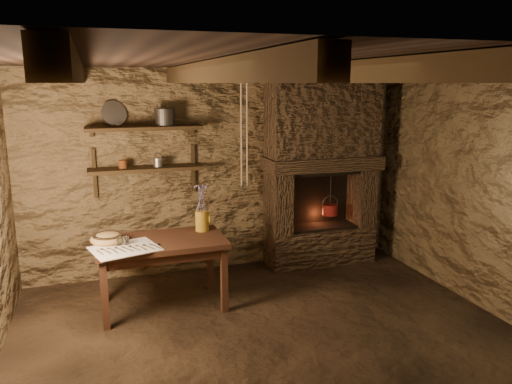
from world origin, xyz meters
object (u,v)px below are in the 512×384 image
object	(u,v)px
stoneware_jug	(202,211)
iron_stockpot	(165,118)
work_table	(162,271)
red_pot	(330,209)
wooden_bowl	(108,239)

from	to	relation	value
stoneware_jug	iron_stockpot	bearing A→B (deg)	94.61
work_table	red_pot	world-z (taller)	red_pot
iron_stockpot	stoneware_jug	bearing A→B (deg)	-66.73
work_table	stoneware_jug	xyz separation A→B (m)	(0.46, 0.18, 0.54)
wooden_bowl	stoneware_jug	bearing A→B (deg)	7.46
work_table	wooden_bowl	size ratio (longest dim) A/B	3.78
work_table	red_pot	size ratio (longest dim) A/B	2.35
work_table	red_pot	bearing A→B (deg)	16.20
red_pot	work_table	bearing A→B (deg)	-162.87
work_table	stoneware_jug	size ratio (longest dim) A/B	2.58
work_table	wooden_bowl	distance (m)	0.62
work_table	stoneware_jug	bearing A→B (deg)	20.46
stoneware_jug	iron_stockpot	world-z (taller)	iron_stockpot
stoneware_jug	iron_stockpot	size ratio (longest dim) A/B	2.20
work_table	iron_stockpot	world-z (taller)	iron_stockpot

